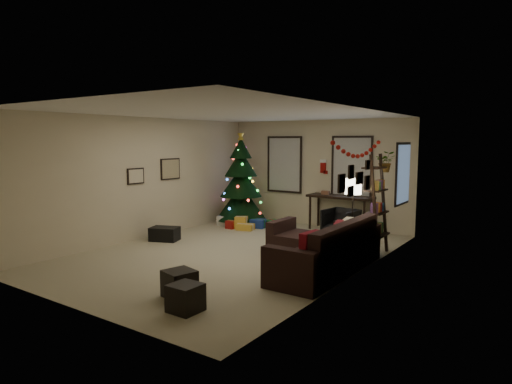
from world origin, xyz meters
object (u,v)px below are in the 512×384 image
at_px(christmas_tree, 241,185).
at_px(sofa, 322,251).
at_px(desk, 340,200).
at_px(desk_chair, 341,223).
at_px(bookshelf, 378,206).

relative_size(christmas_tree, sofa, 0.91).
relative_size(desk, desk_chair, 2.46).
height_order(christmas_tree, desk, christmas_tree).
xyz_separation_m(christmas_tree, sofa, (3.57, -2.47, -0.74)).
distance_m(desk, desk_chair, 0.84).
bearing_deg(desk_chair, desk, 122.49).
bearing_deg(sofa, bookshelf, 72.64).
xyz_separation_m(christmas_tree, desk, (2.51, 0.66, -0.26)).
xyz_separation_m(christmas_tree, desk_chair, (2.82, 0.01, -0.69)).
relative_size(sofa, desk_chair, 4.19).
height_order(christmas_tree, sofa, christmas_tree).
bearing_deg(desk_chair, sofa, -66.42).
bearing_deg(christmas_tree, bookshelf, -14.08).
distance_m(christmas_tree, sofa, 4.41).
bearing_deg(bookshelf, desk, 132.25).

